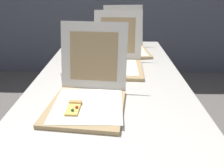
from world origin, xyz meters
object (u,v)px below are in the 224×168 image
at_px(pizza_box_front, 88,95).
at_px(cup_white_mid, 65,76).
at_px(table, 109,88).
at_px(cup_white_far, 77,60).
at_px(pizza_box_middle, 117,60).
at_px(pizza_box_back, 126,45).

xyz_separation_m(pizza_box_front, cup_white_mid, (-0.18, 0.29, -0.02)).
relative_size(table, cup_white_far, 32.91).
bearing_deg(cup_white_far, pizza_box_middle, -15.27).
relative_size(table, pizza_box_back, 3.93).
relative_size(pizza_box_middle, pizza_box_back, 0.94).
bearing_deg(cup_white_mid, pizza_box_middle, 35.30).
relative_size(cup_white_mid, cup_white_far, 1.00).
height_order(pizza_box_front, pizza_box_middle, same).
distance_m(pizza_box_front, cup_white_far, 0.64).
distance_m(pizza_box_back, cup_white_mid, 0.78).
distance_m(pizza_box_front, pizza_box_middle, 0.55).
height_order(pizza_box_middle, pizza_box_back, pizza_box_middle).
relative_size(pizza_box_middle, cup_white_far, 7.86).
xyz_separation_m(table, cup_white_far, (-0.27, 0.34, 0.08)).
bearing_deg(table, cup_white_mid, 176.73).
bearing_deg(cup_white_mid, table, -3.27).
bearing_deg(pizza_box_middle, table, -98.14).
xyz_separation_m(pizza_box_back, cup_white_far, (-0.41, -0.33, -0.02)).
height_order(pizza_box_back, cup_white_far, pizza_box_back).
distance_m(pizza_box_middle, cup_white_mid, 0.42).
height_order(pizza_box_front, pizza_box_back, pizza_box_front).
bearing_deg(pizza_box_front, pizza_box_middle, 80.01).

